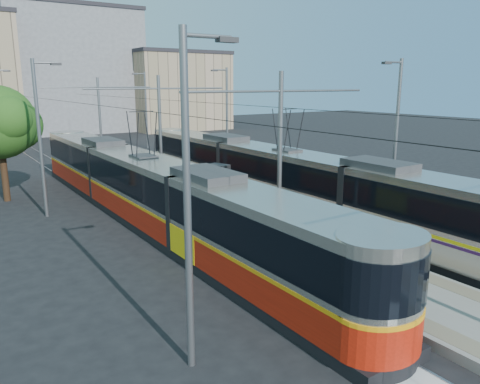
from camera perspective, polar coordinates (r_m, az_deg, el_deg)
ground at (r=15.77m, az=23.61°, el=-13.62°), size 160.00×160.00×0.00m
platform at (r=27.96m, az=-6.87°, el=-0.76°), size 4.00×50.00×0.30m
tactile_strip_left at (r=27.32m, az=-9.58°, el=-0.85°), size 0.70×50.00×0.01m
tactile_strip_right at (r=28.59m, az=-4.29°, el=-0.08°), size 0.70×50.00×0.01m
rails at (r=27.99m, az=-6.86°, el=-1.03°), size 8.71×70.00×0.03m
tram_left at (r=23.55m, az=-11.50°, el=0.33°), size 2.43×30.94×5.50m
tram_right at (r=25.31m, az=5.69°, el=1.76°), size 2.43×30.63×5.50m
catenary at (r=24.76m, az=-4.11°, el=7.78°), size 9.20×70.00×7.00m
street_lamps at (r=30.89m, az=-10.50°, el=8.01°), size 15.18×38.22×8.00m
shelter at (r=24.15m, az=-2.59°, el=0.63°), size 0.98×1.27×2.47m
tree at (r=30.58m, az=-26.88°, el=7.48°), size 4.63×4.28×6.73m
building_centre at (r=73.56m, az=-20.12°, el=13.72°), size 18.36×14.28×17.18m
building_right at (r=72.78m, az=-7.76°, el=12.15°), size 14.28×10.20×11.49m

